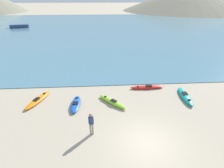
{
  "coord_description": "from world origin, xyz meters",
  "views": [
    {
      "loc": [
        -2.8,
        -8.02,
        8.53
      ],
      "look_at": [
        -1.77,
        7.44,
        0.5
      ],
      "focal_mm": 28.0,
      "sensor_mm": 36.0,
      "label": 1
    }
  ],
  "objects_px": {
    "kayak_on_sand_1": "(112,102)",
    "kayak_on_sand_2": "(185,96)",
    "kayak_on_sand_3": "(76,104)",
    "kayak_on_sand_4": "(147,87)",
    "kayak_on_sand_0": "(38,100)",
    "moored_boat_1": "(19,26)",
    "person_near_foreground": "(91,123)"
  },
  "relations": [
    {
      "from": "kayak_on_sand_3",
      "to": "person_near_foreground",
      "type": "xyz_separation_m",
      "value": [
        1.48,
        -3.52,
        0.81
      ]
    },
    {
      "from": "kayak_on_sand_0",
      "to": "moored_boat_1",
      "type": "xyz_separation_m",
      "value": [
        -16.76,
        38.77,
        0.31
      ]
    },
    {
      "from": "kayak_on_sand_3",
      "to": "kayak_on_sand_4",
      "type": "height_order",
      "value": "kayak_on_sand_3"
    },
    {
      "from": "kayak_on_sand_2",
      "to": "kayak_on_sand_4",
      "type": "height_order",
      "value": "kayak_on_sand_2"
    },
    {
      "from": "kayak_on_sand_2",
      "to": "kayak_on_sand_3",
      "type": "xyz_separation_m",
      "value": [
        -9.89,
        -0.63,
        -0.01
      ]
    },
    {
      "from": "kayak_on_sand_4",
      "to": "person_near_foreground",
      "type": "xyz_separation_m",
      "value": [
        -5.33,
        -6.12,
        0.83
      ]
    },
    {
      "from": "kayak_on_sand_1",
      "to": "person_near_foreground",
      "type": "relative_size",
      "value": 1.59
    },
    {
      "from": "kayak_on_sand_3",
      "to": "person_near_foreground",
      "type": "distance_m",
      "value": 3.91
    },
    {
      "from": "kayak_on_sand_0",
      "to": "kayak_on_sand_2",
      "type": "relative_size",
      "value": 0.98
    },
    {
      "from": "kayak_on_sand_1",
      "to": "moored_boat_1",
      "type": "bearing_deg",
      "value": 120.55
    },
    {
      "from": "kayak_on_sand_3",
      "to": "moored_boat_1",
      "type": "distance_m",
      "value": 44.51
    },
    {
      "from": "kayak_on_sand_0",
      "to": "kayak_on_sand_4",
      "type": "distance_m",
      "value": 10.38
    },
    {
      "from": "kayak_on_sand_0",
      "to": "moored_boat_1",
      "type": "relative_size",
      "value": 0.66
    },
    {
      "from": "moored_boat_1",
      "to": "person_near_foreground",
      "type": "bearing_deg",
      "value": -63.36
    },
    {
      "from": "kayak_on_sand_2",
      "to": "kayak_on_sand_3",
      "type": "height_order",
      "value": "kayak_on_sand_2"
    },
    {
      "from": "kayak_on_sand_2",
      "to": "moored_boat_1",
      "type": "distance_m",
      "value": 49.28
    },
    {
      "from": "kayak_on_sand_4",
      "to": "kayak_on_sand_3",
      "type": "bearing_deg",
      "value": -159.12
    },
    {
      "from": "kayak_on_sand_3",
      "to": "kayak_on_sand_4",
      "type": "distance_m",
      "value": 7.29
    },
    {
      "from": "kayak_on_sand_2",
      "to": "moored_boat_1",
      "type": "relative_size",
      "value": 0.68
    },
    {
      "from": "kayak_on_sand_1",
      "to": "moored_boat_1",
      "type": "xyz_separation_m",
      "value": [
        -23.33,
        39.53,
        0.31
      ]
    },
    {
      "from": "kayak_on_sand_0",
      "to": "person_near_foreground",
      "type": "height_order",
      "value": "person_near_foreground"
    },
    {
      "from": "kayak_on_sand_0",
      "to": "kayak_on_sand_2",
      "type": "xyz_separation_m",
      "value": [
        13.31,
        -0.26,
        0.02
      ]
    },
    {
      "from": "kayak_on_sand_1",
      "to": "kayak_on_sand_2",
      "type": "height_order",
      "value": "kayak_on_sand_2"
    },
    {
      "from": "kayak_on_sand_0",
      "to": "kayak_on_sand_4",
      "type": "bearing_deg",
      "value": 9.46
    },
    {
      "from": "kayak_on_sand_2",
      "to": "kayak_on_sand_3",
      "type": "relative_size",
      "value": 1.29
    },
    {
      "from": "kayak_on_sand_3",
      "to": "kayak_on_sand_4",
      "type": "bearing_deg",
      "value": 20.88
    },
    {
      "from": "kayak_on_sand_1",
      "to": "kayak_on_sand_3",
      "type": "distance_m",
      "value": 3.14
    },
    {
      "from": "kayak_on_sand_3",
      "to": "person_near_foreground",
      "type": "bearing_deg",
      "value": -67.13
    },
    {
      "from": "kayak_on_sand_1",
      "to": "kayak_on_sand_3",
      "type": "bearing_deg",
      "value": -177.41
    },
    {
      "from": "kayak_on_sand_0",
      "to": "kayak_on_sand_1",
      "type": "relative_size",
      "value": 1.2
    },
    {
      "from": "kayak_on_sand_0",
      "to": "moored_boat_1",
      "type": "height_order",
      "value": "moored_boat_1"
    },
    {
      "from": "kayak_on_sand_2",
      "to": "kayak_on_sand_0",
      "type": "bearing_deg",
      "value": 178.88
    }
  ]
}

